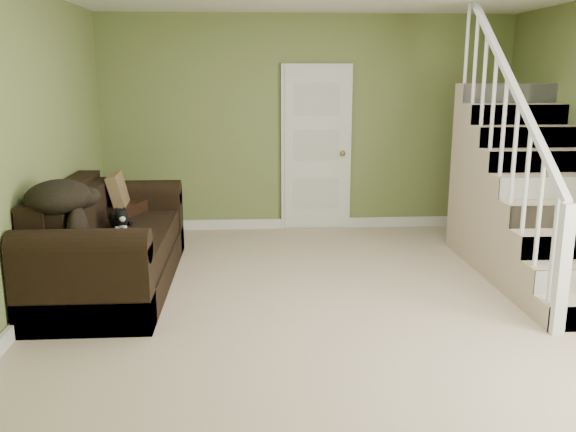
{
  "coord_description": "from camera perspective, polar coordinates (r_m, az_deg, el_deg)",
  "views": [
    {
      "loc": [
        -0.72,
        -4.73,
        1.9
      ],
      "look_at": [
        -0.4,
        0.27,
        0.73
      ],
      "focal_mm": 38.0,
      "sensor_mm": 36.0,
      "label": 1
    }
  ],
  "objects": [
    {
      "name": "floor",
      "position": [
        5.14,
        4.73,
        -8.56
      ],
      "size": [
        5.0,
        5.5,
        0.01
      ],
      "primitive_type": "cube",
      "color": "#CCB393",
      "rests_on": "ground"
    },
    {
      "name": "wall_back",
      "position": [
        7.54,
        1.88,
        8.58
      ],
      "size": [
        5.0,
        0.04,
        2.6
      ],
      "primitive_type": "cube",
      "color": "olive",
      "rests_on": "floor"
    },
    {
      "name": "wall_front",
      "position": [
        2.19,
        15.82,
        -3.24
      ],
      "size": [
        5.0,
        0.04,
        2.6
      ],
      "primitive_type": "cube",
      "color": "olive",
      "rests_on": "floor"
    },
    {
      "name": "wall_left",
      "position": [
        5.08,
        -24.19,
        5.24
      ],
      "size": [
        0.04,
        5.5,
        2.6
      ],
      "primitive_type": "cube",
      "color": "olive",
      "rests_on": "floor"
    },
    {
      "name": "baseboard_back",
      "position": [
        7.7,
        1.83,
        -0.67
      ],
      "size": [
        5.0,
        0.04,
        0.12
      ],
      "primitive_type": "cube",
      "color": "white",
      "rests_on": "floor"
    },
    {
      "name": "baseboard_left",
      "position": [
        5.36,
        -22.64,
        -7.96
      ],
      "size": [
        0.04,
        5.5,
        0.12
      ],
      "primitive_type": "cube",
      "color": "white",
      "rests_on": "floor"
    },
    {
      "name": "door",
      "position": [
        7.53,
        2.66,
        6.33
      ],
      "size": [
        0.86,
        0.12,
        2.02
      ],
      "color": "white",
      "rests_on": "floor"
    },
    {
      "name": "staircase",
      "position": [
        6.43,
        21.42,
        0.96
      ],
      "size": [
        1.0,
        2.51,
        2.82
      ],
      "color": "#CCB393",
      "rests_on": "floor"
    },
    {
      "name": "sofa",
      "position": [
        5.78,
        -16.51,
        -2.89
      ],
      "size": [
        1.02,
        2.36,
        0.93
      ],
      "color": "black",
      "rests_on": "floor"
    },
    {
      "name": "side_table",
      "position": [
        6.55,
        -15.79,
        -1.34
      ],
      "size": [
        0.66,
        0.66,
        0.85
      ],
      "rotation": [
        0.0,
        0.0,
        -0.34
      ],
      "color": "black",
      "rests_on": "floor"
    },
    {
      "name": "cat",
      "position": [
        5.85,
        -15.62,
        -0.22
      ],
      "size": [
        0.31,
        0.47,
        0.23
      ],
      "rotation": [
        0.0,
        0.0,
        0.36
      ],
      "color": "black",
      "rests_on": "sofa"
    },
    {
      "name": "banana",
      "position": [
        5.14,
        -16.51,
        -2.85
      ],
      "size": [
        0.11,
        0.19,
        0.05
      ],
      "primitive_type": "ellipsoid",
      "rotation": [
        0.0,
        0.0,
        0.31
      ],
      "color": "yellow",
      "rests_on": "sofa"
    },
    {
      "name": "throw_pillow",
      "position": [
        6.4,
        -15.48,
        1.93
      ],
      "size": [
        0.23,
        0.44,
        0.44
      ],
      "primitive_type": "cube",
      "rotation": [
        0.0,
        -0.24,
        0.06
      ],
      "color": "#523C21",
      "rests_on": "sofa"
    },
    {
      "name": "throw_blanket",
      "position": [
        5.08,
        -20.72,
        1.69
      ],
      "size": [
        0.57,
        0.7,
        0.26
      ],
      "primitive_type": "ellipsoid",
      "rotation": [
        0.0,
        0.0,
        0.16
      ],
      "color": "black",
      "rests_on": "sofa"
    }
  ]
}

